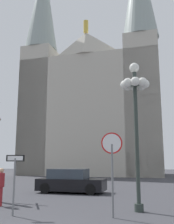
% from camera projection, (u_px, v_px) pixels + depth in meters
% --- Properties ---
extents(cathedral, '(20.97, 13.74, 35.54)m').
position_uv_depth(cathedral, '(92.00, 98.00, 39.50)').
color(cathedral, '#BCB5A5').
rests_on(cathedral, ground).
extents(stop_sign, '(0.77, 0.19, 2.98)m').
position_uv_depth(stop_sign, '(112.00, 157.00, 9.53)').
color(stop_sign, slate).
rests_on(stop_sign, ground).
extents(one_way_arrow_sign, '(0.66, 0.17, 2.17)m').
position_uv_depth(one_way_arrow_sign, '(14.00, 176.00, 9.75)').
color(one_way_arrow_sign, slate).
rests_on(one_way_arrow_sign, ground).
extents(street_lamp, '(1.23, 1.23, 6.12)m').
position_uv_depth(street_lamp, '(135.00, 100.00, 11.10)').
color(street_lamp, '#2D3833').
rests_on(street_lamp, ground).
extents(parked_car_near_black, '(4.38, 2.22, 1.47)m').
position_uv_depth(parked_car_near_black, '(71.00, 181.00, 16.57)').
color(parked_car_near_black, black).
rests_on(parked_car_near_black, ground).
extents(pedestrian_walking, '(0.32, 0.32, 1.64)m').
position_uv_depth(pedestrian_walking, '(1.00, 183.00, 11.76)').
color(pedestrian_walking, maroon).
rests_on(pedestrian_walking, ground).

